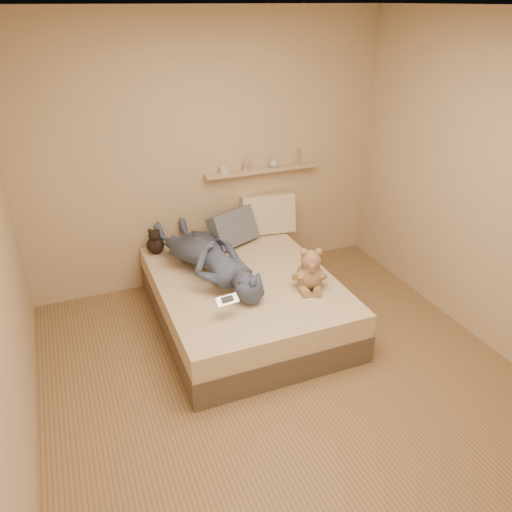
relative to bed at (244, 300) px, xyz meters
name	(u,v)px	position (x,y,z in m)	size (l,w,h in m)	color
room	(294,230)	(0.00, -0.93, 1.08)	(3.80, 3.80, 3.80)	olive
bed	(244,300)	(0.00, 0.00, 0.00)	(1.50, 1.90, 0.45)	brown
game_console	(227,300)	(-0.34, -0.53, 0.38)	(0.18, 0.10, 0.06)	silver
teddy_bear	(310,272)	(0.45, -0.37, 0.38)	(0.30, 0.31, 0.38)	#9E8156
dark_plush	(155,243)	(-0.62, 0.77, 0.34)	(0.17, 0.17, 0.26)	black
pillow_cream	(268,214)	(0.58, 0.83, 0.43)	(0.55, 0.16, 0.40)	#C1B598
pillow_grey	(233,228)	(0.15, 0.69, 0.40)	(0.50, 0.14, 0.34)	slate
person	(207,256)	(-0.27, 0.20, 0.40)	(0.53, 1.45, 0.35)	#414967
wall_shelf	(262,170)	(0.55, 0.91, 0.88)	(1.20, 0.12, 0.03)	tan
shelf_bottles	(257,163)	(0.50, 0.91, 0.95)	(0.87, 0.13, 0.17)	silver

